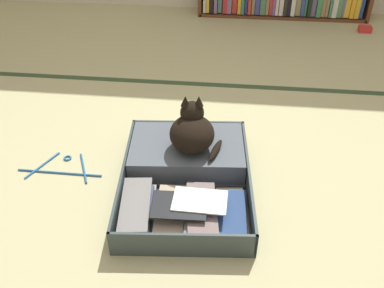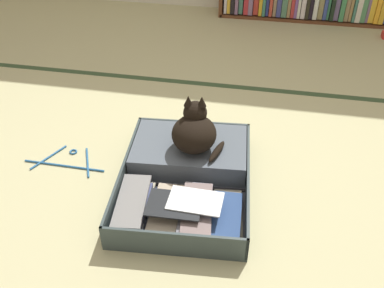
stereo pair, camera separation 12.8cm
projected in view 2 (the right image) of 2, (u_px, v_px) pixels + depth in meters
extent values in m
plane|color=tan|center=(204.00, 187.00, 2.07)|extent=(10.00, 10.00, 0.00)
cube|color=#32472A|center=(228.00, 86.00, 2.83)|extent=(4.80, 0.05, 0.00)
cube|color=brown|center=(303.00, 17.00, 3.76)|extent=(1.43, 0.22, 0.02)
cube|color=#B54031|center=(272.00, 0.00, 3.71)|extent=(0.03, 0.19, 0.24)
cube|color=#94794E|center=(290.00, 0.00, 3.69)|extent=(0.03, 0.19, 0.25)
cube|color=black|center=(308.00, 2.00, 3.66)|extent=(0.03, 0.19, 0.24)
cube|color=black|center=(312.00, 1.00, 3.66)|extent=(0.03, 0.19, 0.26)
cube|color=silver|center=(316.00, 1.00, 3.65)|extent=(0.03, 0.19, 0.26)
cube|color=#8C8357|center=(321.00, 2.00, 3.66)|extent=(0.04, 0.19, 0.24)
cube|color=#364992|center=(326.00, 3.00, 3.66)|extent=(0.03, 0.19, 0.22)
cube|color=#367A55|center=(329.00, 0.00, 3.64)|extent=(0.02, 0.19, 0.27)
cube|color=black|center=(333.00, 1.00, 3.62)|extent=(0.03, 0.19, 0.28)
cube|color=slate|center=(337.00, 4.00, 3.64)|extent=(0.04, 0.19, 0.23)
cube|color=#3F8553|center=(342.00, 4.00, 3.62)|extent=(0.04, 0.19, 0.23)
cube|color=#927A56|center=(347.00, 3.00, 3.62)|extent=(0.03, 0.19, 0.26)
cube|color=#9E7E4E|center=(352.00, 1.00, 3.61)|extent=(0.02, 0.19, 0.28)
cube|color=#3D7563|center=(354.00, 5.00, 3.61)|extent=(0.02, 0.19, 0.23)
cube|color=silver|center=(359.00, 5.00, 3.60)|extent=(0.04, 0.19, 0.25)
cube|color=#4B8759|center=(364.00, 3.00, 3.59)|extent=(0.04, 0.19, 0.27)
cube|color=slate|center=(368.00, 3.00, 3.59)|extent=(0.02, 0.19, 0.27)
cube|color=gold|center=(372.00, 4.00, 3.59)|extent=(0.04, 0.19, 0.26)
cube|color=gold|center=(377.00, 7.00, 3.58)|extent=(0.03, 0.19, 0.23)
cube|color=gold|center=(383.00, 4.00, 3.56)|extent=(0.04, 0.19, 0.28)
cube|color=#313D3E|center=(180.00, 219.00, 1.89)|extent=(0.62, 0.44, 0.01)
cube|color=#313D3E|center=(174.00, 244.00, 1.71)|extent=(0.59, 0.06, 0.13)
cube|color=#313D3E|center=(114.00, 205.00, 1.88)|extent=(0.04, 0.39, 0.13)
cube|color=#313D3E|center=(247.00, 215.00, 1.83)|extent=(0.04, 0.39, 0.13)
cube|color=#4F5260|center=(180.00, 217.00, 1.89)|extent=(0.59, 0.41, 0.01)
cube|color=#313D3E|center=(190.00, 162.00, 2.20)|extent=(0.62, 0.44, 0.01)
cube|color=#313D3E|center=(194.00, 131.00, 2.32)|extent=(0.59, 0.06, 0.13)
cube|color=#313D3E|center=(133.00, 150.00, 2.19)|extent=(0.04, 0.39, 0.13)
cube|color=#313D3E|center=(248.00, 157.00, 2.14)|extent=(0.04, 0.39, 0.13)
cube|color=#4F5260|center=(190.00, 161.00, 2.20)|extent=(0.59, 0.41, 0.01)
cylinder|color=black|center=(185.00, 187.00, 2.04)|extent=(0.57, 0.06, 0.02)
cube|color=silver|center=(132.00, 212.00, 1.89)|extent=(0.16, 0.32, 0.02)
cube|color=tan|center=(133.00, 209.00, 1.88)|extent=(0.14, 0.34, 0.02)
cube|color=#3B4266|center=(132.00, 207.00, 1.87)|extent=(0.15, 0.30, 0.02)
cube|color=slate|center=(132.00, 201.00, 1.87)|extent=(0.16, 0.34, 0.01)
cube|color=navy|center=(165.00, 214.00, 1.88)|extent=(0.16, 0.32, 0.02)
cube|color=tan|center=(166.00, 211.00, 1.86)|extent=(0.14, 0.33, 0.02)
cube|color=silver|center=(194.00, 218.00, 1.87)|extent=(0.15, 0.30, 0.02)
cube|color=silver|center=(194.00, 213.00, 1.87)|extent=(0.16, 0.30, 0.02)
cube|color=slate|center=(195.00, 209.00, 1.86)|extent=(0.15, 0.32, 0.02)
cube|color=slate|center=(197.00, 209.00, 1.83)|extent=(0.16, 0.32, 0.01)
cube|color=gray|center=(228.00, 217.00, 1.87)|extent=(0.16, 0.33, 0.02)
cube|color=navy|center=(226.00, 217.00, 1.84)|extent=(0.14, 0.29, 0.02)
cube|color=white|center=(195.00, 201.00, 1.82)|extent=(0.23, 0.15, 0.01)
cube|color=black|center=(174.00, 204.00, 1.81)|extent=(0.24, 0.17, 0.01)
cube|color=#4F5962|center=(190.00, 152.00, 2.16)|extent=(0.58, 0.40, 0.12)
torus|color=white|center=(193.00, 145.00, 2.12)|extent=(0.13, 0.13, 0.01)
cylinder|color=black|center=(163.00, 131.00, 2.32)|extent=(0.02, 0.02, 0.12)
cylinder|color=black|center=(224.00, 135.00, 2.29)|extent=(0.02, 0.02, 0.12)
cube|color=white|center=(165.00, 243.00, 1.72)|extent=(0.04, 0.01, 0.03)
cube|color=white|center=(183.00, 250.00, 1.74)|extent=(0.03, 0.00, 0.02)
cube|color=yellow|center=(218.00, 240.00, 1.68)|extent=(0.03, 0.00, 0.03)
ellipsoid|color=black|center=(194.00, 134.00, 2.05)|extent=(0.23, 0.25, 0.17)
ellipsoid|color=black|center=(195.00, 133.00, 2.12)|extent=(0.16, 0.09, 0.09)
sphere|color=black|center=(195.00, 113.00, 2.03)|extent=(0.11, 0.11, 0.11)
cone|color=black|center=(202.00, 101.00, 1.99)|extent=(0.04, 0.04, 0.05)
cone|color=black|center=(188.00, 101.00, 1.99)|extent=(0.04, 0.04, 0.05)
sphere|color=gold|center=(200.00, 107.00, 2.07)|extent=(0.02, 0.02, 0.02)
sphere|color=gold|center=(192.00, 106.00, 2.07)|extent=(0.02, 0.02, 0.02)
ellipsoid|color=black|center=(217.00, 151.00, 2.04)|extent=(0.08, 0.18, 0.03)
cylinder|color=#276099|center=(64.00, 166.00, 2.18)|extent=(0.43, 0.01, 0.01)
cylinder|color=#276099|center=(49.00, 157.00, 2.24)|extent=(0.11, 0.22, 0.01)
cylinder|color=#276099|center=(87.00, 162.00, 2.20)|extent=(0.10, 0.22, 0.01)
torus|color=#276099|center=(73.00, 152.00, 2.27)|extent=(0.04, 0.04, 0.01)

